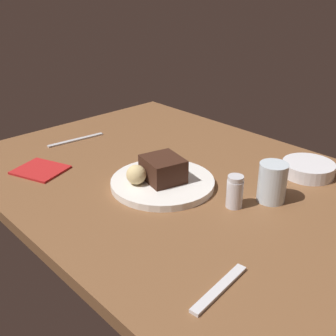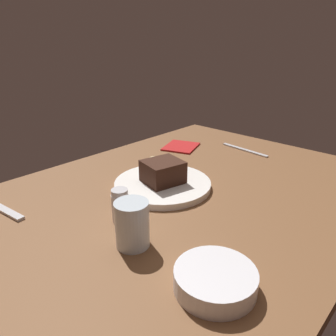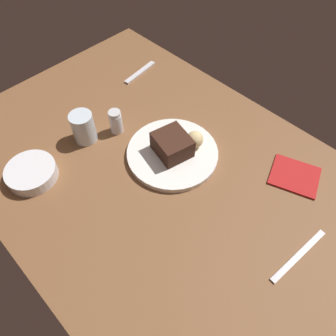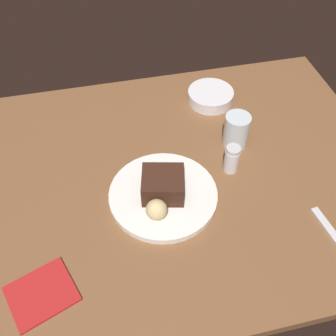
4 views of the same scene
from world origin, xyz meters
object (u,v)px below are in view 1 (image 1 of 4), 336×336
chocolate_cake_slice (163,169)px  salt_shaker (235,192)px  butter_knife (76,140)px  dessert_spoon (220,289)px  water_glass (272,182)px  side_bowl (308,169)px  folded_napkin (40,170)px  bread_roll (136,175)px  dessert_plate (163,183)px

chocolate_cake_slice → salt_shaker: 19.52cm
butter_knife → dessert_spoon: bearing=81.6°
chocolate_cake_slice → water_glass: bearing=-149.2°
dessert_spoon → chocolate_cake_slice: bearing=-125.8°
side_bowl → folded_napkin: 72.40cm
butter_knife → chocolate_cake_slice: bearing=95.0°
bread_roll → folded_napkin: bearing=25.1°
bread_roll → butter_knife: (39.40, -6.88, -3.94)cm
water_glass → side_bowl: 19.17cm
butter_knife → salt_shaker: bearing=99.9°
dessert_plate → chocolate_cake_slice: bearing=-100.7°
chocolate_cake_slice → water_glass: (-22.96, -13.67, 0.04)cm
dessert_plate → side_bowl: side_bowl is taller
bread_roll → salt_shaker: (-21.72, -11.30, -0.34)cm
dessert_spoon → butter_knife: size_ratio=0.79×
chocolate_cake_slice → folded_napkin: bearing=32.5°
dessert_plate → water_glass: bearing=-149.0°
dessert_plate → water_glass: 27.09cm
bread_roll → water_glass: bearing=-142.3°
bread_roll → salt_shaker: 24.48cm
folded_napkin → salt_shaker: bearing=-153.8°
dessert_spoon → folded_napkin: (64.34, -0.31, -0.05)cm
side_bowl → bread_roll: bearing=57.6°
dessert_plate → dessert_spoon: (-35.07, 18.87, -0.51)cm
side_bowl → dessert_spoon: side_bowl is taller
water_glass → dessert_spoon: (-12.08, 32.67, -4.39)cm
bread_roll → side_bowl: (-24.68, -38.88, -2.42)cm
dessert_plate → butter_knife: dessert_plate is taller
salt_shaker → butter_knife: size_ratio=0.41×
chocolate_cake_slice → salt_shaker: (-18.85, -4.99, -0.85)cm
dessert_plate → chocolate_cake_slice: chocolate_cake_slice is taller
butter_knife → folded_napkin: folded_napkin is taller
dessert_plate → salt_shaker: size_ratio=3.37×
bread_roll → side_bowl: 46.12cm
water_glass → folded_napkin: water_glass is taller
butter_knife → side_bowl: bearing=122.3°
folded_napkin → dessert_spoon: bearing=179.7°
dessert_plate → dessert_spoon: bearing=151.7°
salt_shaker → water_glass: water_glass is taller
dessert_plate → folded_napkin: bearing=32.4°
water_glass → side_bowl: size_ratio=0.69×
butter_knife → bread_roll: bearing=85.9°
chocolate_cake_slice → salt_shaker: size_ratio=1.26×
water_glass → butter_knife: size_ratio=0.50×
salt_shaker → dessert_spoon: salt_shaker is taller
dessert_plate → butter_knife: 42.25cm
bread_roll → butter_knife: 40.19cm
water_glass → side_bowl: (1.15, -18.91, -2.98)cm
dessert_plate → salt_shaker: bearing=-164.8°
dessert_plate → folded_napkin: dessert_plate is taller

